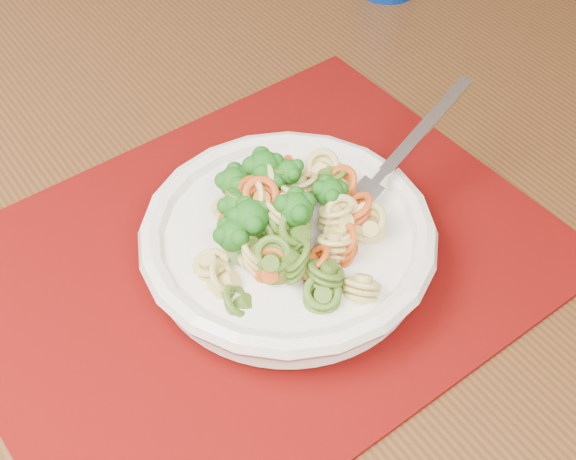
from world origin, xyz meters
name	(u,v)px	position (x,y,z in m)	size (l,w,h in m)	color
dining_table	(140,256)	(0.19, 0.68, 0.62)	(1.54, 1.22, 0.72)	#4E3016
placemat	(257,261)	(0.28, 0.56, 0.73)	(0.46, 0.36, 0.00)	#5D0A04
pasta_bowl	(288,240)	(0.30, 0.54, 0.76)	(0.23, 0.23, 0.04)	silver
pasta_broccoli_heap	(288,225)	(0.30, 0.54, 0.77)	(0.20, 0.20, 0.06)	tan
fork	(365,194)	(0.37, 0.56, 0.77)	(0.19, 0.02, 0.01)	silver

